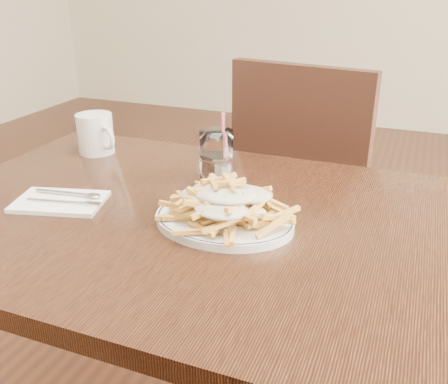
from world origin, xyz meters
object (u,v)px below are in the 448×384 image
at_px(loaded_fries, 224,198).
at_px(table, 201,247).
at_px(coffee_mug, 96,134).
at_px(chair_far, 308,186).
at_px(water_glass, 216,161).
at_px(fries_plate, 224,220).

bearing_deg(loaded_fries, table, 155.40).
bearing_deg(coffee_mug, table, -30.28).
bearing_deg(coffee_mug, chair_far, 42.79).
xyz_separation_m(chair_far, loaded_fries, (-0.01, -0.73, 0.26)).
distance_m(chair_far, water_glass, 0.61).
bearing_deg(chair_far, water_glass, -101.55).
bearing_deg(chair_far, coffee_mug, -137.21).
relative_size(fries_plate, water_glass, 1.96).
bearing_deg(fries_plate, loaded_fries, 153.43).
relative_size(chair_far, loaded_fries, 3.82).
distance_m(chair_far, coffee_mug, 0.72).
height_order(table, coffee_mug, coffee_mug).
height_order(table, fries_plate, fries_plate).
bearing_deg(loaded_fries, coffee_mug, 150.44).
height_order(chair_far, coffee_mug, chair_far).
bearing_deg(loaded_fries, chair_far, 88.96).
bearing_deg(table, water_glass, 101.27).
relative_size(table, chair_far, 1.25).
bearing_deg(water_glass, coffee_mug, 168.51).
relative_size(table, coffee_mug, 9.11).
bearing_deg(fries_plate, table, 155.40).
bearing_deg(chair_far, fries_plate, -91.04).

